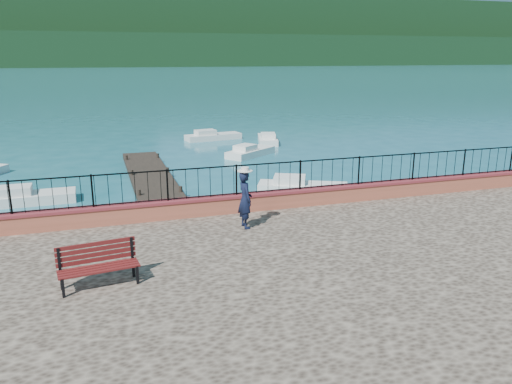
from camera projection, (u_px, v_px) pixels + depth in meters
ground at (286, 294)px, 13.23m from camera, size 2000.00×2000.00×0.00m
parapet at (246, 202)px, 16.23m from camera, size 28.00×0.46×0.58m
railing at (245, 180)px, 16.03m from camera, size 27.00×0.05×0.95m
dock at (155, 186)px, 23.61m from camera, size 2.00×16.00×0.30m
far_forest at (97, 50)px, 286.17m from camera, size 900.00×60.00×18.00m
foothills at (94, 31)px, 337.80m from camera, size 900.00×120.00×44.00m
companion_hill at (288, 61)px, 592.36m from camera, size 448.00×384.00×180.00m
park_bench at (99, 274)px, 10.93m from camera, size 1.77×0.78×0.95m
person at (245, 200)px, 14.53m from camera, size 0.44×0.64×1.70m
hat at (245, 169)px, 14.28m from camera, size 0.44×0.44×0.12m
boat_0 at (30, 194)px, 21.28m from camera, size 3.70×1.36×0.80m
boat_1 at (303, 184)px, 22.90m from camera, size 4.24×2.91×0.80m
boat_2 at (250, 150)px, 31.33m from camera, size 3.67×3.18×0.80m
boat_4 at (213, 134)px, 37.38m from camera, size 4.33×1.97×0.80m
boat_5 at (268, 137)px, 36.09m from camera, size 2.25×3.83×0.80m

